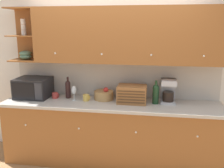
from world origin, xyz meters
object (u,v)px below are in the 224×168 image
(fruit_basket, at_px, (104,95))
(wine_bottle, at_px, (156,93))
(coffee_maker, at_px, (168,91))
(bread_box, at_px, (132,94))
(mug, at_px, (55,95))
(wine_glass, at_px, (74,91))
(microwave, at_px, (33,88))
(second_wine_bottle, at_px, (68,88))
(mug_blue_second, at_px, (86,98))

(fruit_basket, distance_m, wine_bottle, 0.75)
(coffee_maker, bearing_deg, bread_box, -169.23)
(mug, relative_size, coffee_maker, 0.31)
(wine_glass, distance_m, fruit_basket, 0.44)
(microwave, relative_size, wine_bottle, 1.48)
(fruit_basket, relative_size, bread_box, 0.69)
(mug, bearing_deg, wine_glass, -9.09)
(fruit_basket, bearing_deg, wine_glass, -166.31)
(wine_glass, distance_m, coffee_maker, 1.34)
(microwave, relative_size, second_wine_bottle, 1.53)
(second_wine_bottle, bearing_deg, wine_bottle, -3.65)
(second_wine_bottle, height_order, mug_blue_second, second_wine_bottle)
(microwave, bearing_deg, second_wine_bottle, 5.54)
(mug_blue_second, bearing_deg, wine_bottle, 1.38)
(mug_blue_second, xyz_separation_m, coffee_maker, (1.16, 0.11, 0.12))
(fruit_basket, bearing_deg, second_wine_bottle, -179.87)
(wine_bottle, bearing_deg, microwave, 179.01)
(wine_bottle, height_order, coffee_maker, coffee_maker)
(mug, height_order, fruit_basket, fruit_basket)
(mug, xyz_separation_m, wine_glass, (0.31, -0.05, 0.10))
(bread_box, bearing_deg, fruit_basket, 168.08)
(mug_blue_second, bearing_deg, microwave, 176.22)
(microwave, bearing_deg, bread_box, -1.38)
(mug_blue_second, distance_m, bread_box, 0.66)
(mug, relative_size, wine_bottle, 0.31)
(wine_glass, relative_size, wine_bottle, 0.64)
(microwave, xyz_separation_m, second_wine_bottle, (0.53, 0.05, -0.00))
(microwave, distance_m, mug, 0.36)
(microwave, distance_m, mug_blue_second, 0.84)
(wine_glass, xyz_separation_m, mug_blue_second, (0.18, -0.00, -0.10))
(wine_bottle, bearing_deg, coffee_maker, 27.74)
(second_wine_bottle, xyz_separation_m, bread_box, (0.96, -0.09, -0.02))
(mug, distance_m, bread_box, 1.15)
(bread_box, bearing_deg, mug_blue_second, -178.32)
(wine_glass, distance_m, bread_box, 0.84)
(coffee_maker, bearing_deg, mug, -177.91)
(bread_box, xyz_separation_m, wine_bottle, (0.33, 0.00, 0.03))
(second_wine_bottle, xyz_separation_m, wine_glass, (0.12, -0.10, -0.00))
(mug, distance_m, wine_bottle, 1.48)
(bread_box, distance_m, coffee_maker, 0.51)
(mug_blue_second, height_order, fruit_basket, fruit_basket)
(second_wine_bottle, distance_m, bread_box, 0.97)
(microwave, relative_size, coffee_maker, 1.47)
(wine_glass, bearing_deg, mug, 170.91)
(microwave, xyz_separation_m, mug_blue_second, (0.83, -0.05, -0.10))
(second_wine_bottle, distance_m, wine_glass, 0.16)
(microwave, bearing_deg, mug, -0.14)
(mug_blue_second, distance_m, coffee_maker, 1.17)
(microwave, xyz_separation_m, mug, (0.34, -0.00, -0.11))
(wine_glass, height_order, bread_box, bread_box)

